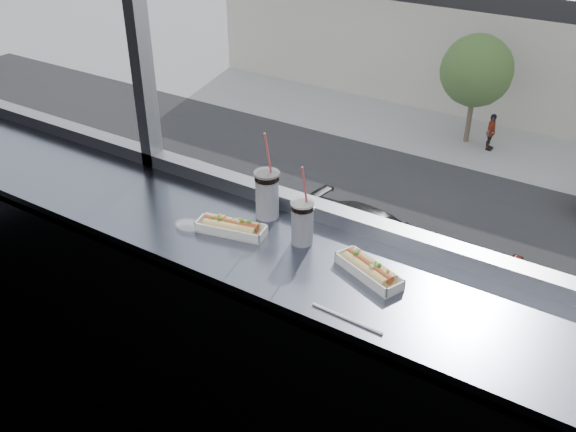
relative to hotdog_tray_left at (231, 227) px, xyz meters
The scene contains 13 objects.
wall_back_lower 0.72m from the hotdog_tray_left, 40.60° to the left, with size 6.00×6.00×0.00m, color black.
counter 0.34m from the hotdog_tray_left, ahead, with size 6.00×0.55×0.06m, color slate.
counter_fascia 0.71m from the hotdog_tray_left, 36.32° to the right, with size 6.00×0.04×1.04m, color slate.
hotdog_tray_left is the anchor object (origin of this frame).
hotdog_tray_right 0.56m from the hotdog_tray_left, ahead, with size 0.28×0.18×0.07m.
soda_cup_left 0.20m from the hotdog_tray_left, 75.72° to the left, with size 0.10×0.10×0.37m.
soda_cup_right 0.28m from the hotdog_tray_left, 19.11° to the left, with size 0.09×0.09×0.33m.
loose_straw 0.65m from the hotdog_tray_left, 18.93° to the right, with size 0.01×0.01×0.25m, color white.
wrapper 0.17m from the hotdog_tray_left, 158.36° to the right, with size 0.11×0.08×0.03m, color silver.
car_near_b 20.68m from the hotdog_tray_left, 112.04° to the left, with size 6.91×2.88×2.30m, color black.
car_near_a 24.74m from the hotdog_tray_left, 132.67° to the left, with size 6.19×2.58×2.06m, color #BABABA.
pedestrian_a 30.61m from the hotdog_tray_left, 102.27° to the left, with size 0.98×0.74×2.21m, color #66605B.
tree_left 30.42m from the hotdog_tray_left, 104.54° to the left, with size 3.48×3.48×5.44m.
Camera 1 is at (0.97, -0.40, 2.41)m, focal length 40.00 mm.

